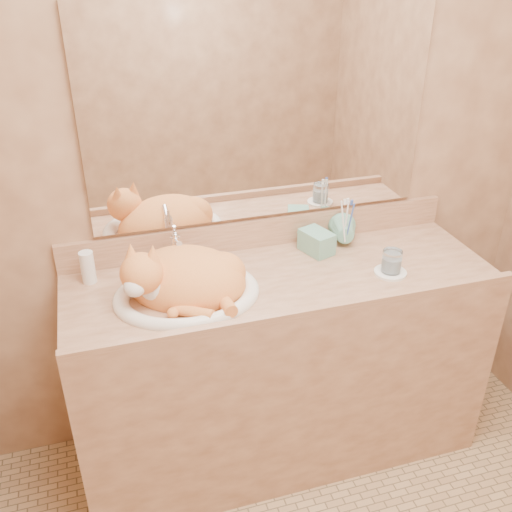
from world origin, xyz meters
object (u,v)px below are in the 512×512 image
object	(u,v)px
sink_basin	(186,276)
soap_dispenser	(329,236)
vanity_counter	(280,367)
water_glass	(392,261)
toothbrush_cup	(346,237)
cat	(181,276)

from	to	relation	value
sink_basin	soap_dispenser	size ratio (longest dim) A/B	2.50
vanity_counter	water_glass	distance (m)	0.63
toothbrush_cup	cat	bearing A→B (deg)	-168.84
soap_dispenser	cat	bearing A→B (deg)	168.92
vanity_counter	soap_dispenser	size ratio (longest dim) A/B	7.93
toothbrush_cup	water_glass	distance (m)	0.24
toothbrush_cup	water_glass	size ratio (longest dim) A/B	1.34
vanity_counter	cat	distance (m)	0.62
soap_dispenser	toothbrush_cup	bearing A→B (deg)	8.52
vanity_counter	sink_basin	distance (m)	0.62
cat	toothbrush_cup	xyz separation A→B (m)	(0.69, 0.14, -0.02)
soap_dispenser	water_glass	distance (m)	0.26
vanity_counter	toothbrush_cup	bearing A→B (deg)	23.49
vanity_counter	soap_dispenser	bearing A→B (deg)	21.47
sink_basin	toothbrush_cup	distance (m)	0.69
vanity_counter	cat	bearing A→B (deg)	-179.94
vanity_counter	soap_dispenser	distance (m)	0.57
sink_basin	cat	distance (m)	0.03
vanity_counter	soap_dispenser	xyz separation A→B (m)	(0.22, 0.08, 0.53)
cat	soap_dispenser	bearing A→B (deg)	32.80
vanity_counter	water_glass	size ratio (longest dim) A/B	18.65
soap_dispenser	water_glass	size ratio (longest dim) A/B	2.35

